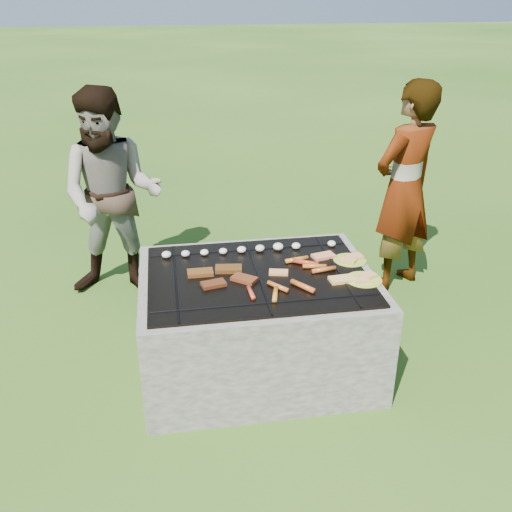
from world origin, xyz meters
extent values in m
plane|color=#214711|center=(0.00, 0.00, 0.00)|extent=(60.00, 60.00, 0.00)
cube|color=#9E988C|center=(0.00, 0.41, 0.30)|extent=(1.30, 0.18, 0.60)
cube|color=gray|center=(0.00, -0.41, 0.30)|extent=(1.30, 0.18, 0.60)
cube|color=#9D968B|center=(-0.56, 0.00, 0.30)|extent=(0.18, 0.64, 0.60)
cube|color=#A79F94|center=(0.56, 0.00, 0.30)|extent=(0.18, 0.64, 0.60)
cube|color=black|center=(0.00, 0.00, 0.24)|extent=(0.94, 0.64, 0.48)
sphere|color=#FF5914|center=(0.00, 0.00, 0.46)|extent=(0.10, 0.10, 0.10)
cube|color=black|center=(0.00, 0.00, 0.61)|extent=(1.20, 0.90, 0.01)
cylinder|color=black|center=(-0.45, 0.00, 0.61)|extent=(0.01, 0.88, 0.01)
cylinder|color=black|center=(0.00, 0.00, 0.61)|extent=(0.01, 0.88, 0.01)
cylinder|color=black|center=(0.45, 0.00, 0.61)|extent=(0.01, 0.88, 0.01)
cylinder|color=black|center=(0.00, -0.32, 0.61)|extent=(1.18, 0.01, 0.01)
cylinder|color=black|center=(0.00, 0.32, 0.61)|extent=(1.18, 0.01, 0.01)
ellipsoid|color=beige|center=(-0.49, 0.29, 0.63)|extent=(0.06, 0.06, 0.04)
ellipsoid|color=beige|center=(-0.38, 0.29, 0.63)|extent=(0.05, 0.05, 0.04)
ellipsoid|color=white|center=(-0.27, 0.29, 0.63)|extent=(0.05, 0.05, 0.03)
ellipsoid|color=white|center=(-0.16, 0.29, 0.63)|extent=(0.05, 0.05, 0.03)
ellipsoid|color=#F3E5CE|center=(-0.05, 0.29, 0.63)|extent=(0.05, 0.05, 0.04)
ellipsoid|color=beige|center=(0.06, 0.29, 0.63)|extent=(0.06, 0.06, 0.04)
ellipsoid|color=beige|center=(0.17, 0.29, 0.63)|extent=(0.06, 0.06, 0.04)
ellipsoid|color=white|center=(0.29, 0.29, 0.63)|extent=(0.05, 0.05, 0.04)
ellipsoid|color=beige|center=(0.51, 0.29, 0.63)|extent=(0.05, 0.05, 0.04)
cube|color=#96501B|center=(-0.31, 0.05, 0.62)|extent=(0.14, 0.08, 0.02)
cube|color=brown|center=(-0.15, 0.07, 0.62)|extent=(0.16, 0.10, 0.02)
cube|color=brown|center=(-0.25, -0.09, 0.62)|extent=(0.14, 0.10, 0.02)
cube|color=#9E471C|center=(-0.08, -0.06, 0.62)|extent=(0.15, 0.14, 0.02)
cylinder|color=orange|center=(0.25, 0.12, 0.63)|extent=(0.14, 0.06, 0.03)
cylinder|color=#BB3F1E|center=(0.29, 0.07, 0.63)|extent=(0.14, 0.10, 0.03)
cylinder|color=orange|center=(0.33, 0.02, 0.62)|extent=(0.13, 0.04, 0.02)
cylinder|color=#D04E22|center=(0.37, -0.03, 0.63)|extent=(0.14, 0.05, 0.03)
cylinder|color=orange|center=(0.08, -0.18, 0.62)|extent=(0.10, 0.12, 0.03)
cylinder|color=#D35422|center=(0.21, -0.20, 0.63)|extent=(0.11, 0.14, 0.03)
cylinder|color=#C95021|center=(-0.07, -0.22, 0.62)|extent=(0.03, 0.13, 0.02)
cylinder|color=orange|center=(0.05, -0.26, 0.62)|extent=(0.06, 0.14, 0.03)
cube|color=tan|center=(0.12, -0.01, 0.62)|extent=(0.12, 0.08, 0.01)
cube|color=#F8CC7E|center=(0.44, -0.15, 0.62)|extent=(0.14, 0.09, 0.02)
cube|color=tan|center=(0.42, 0.15, 0.62)|extent=(0.14, 0.10, 0.02)
cylinder|color=#CED232|center=(0.56, 0.09, 0.61)|extent=(0.25, 0.25, 0.01)
cube|color=tan|center=(0.54, 0.07, 0.62)|extent=(0.11, 0.10, 0.02)
cube|color=tan|center=(0.59, 0.11, 0.62)|extent=(0.11, 0.07, 0.02)
cylinder|color=yellow|center=(0.56, -0.15, 0.61)|extent=(0.24, 0.24, 0.01)
cube|color=#F8C07F|center=(0.54, -0.17, 0.62)|extent=(0.08, 0.05, 0.01)
cube|color=#D8BB6E|center=(0.59, -0.13, 0.62)|extent=(0.11, 0.10, 0.02)
imported|color=gray|center=(1.19, 0.85, 0.76)|extent=(0.66, 0.57, 1.51)
imported|color=#A09085|center=(-0.84, 1.06, 0.74)|extent=(0.81, 0.68, 1.48)
camera|label=1|loc=(-0.46, -2.76, 2.07)|focal=40.00mm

